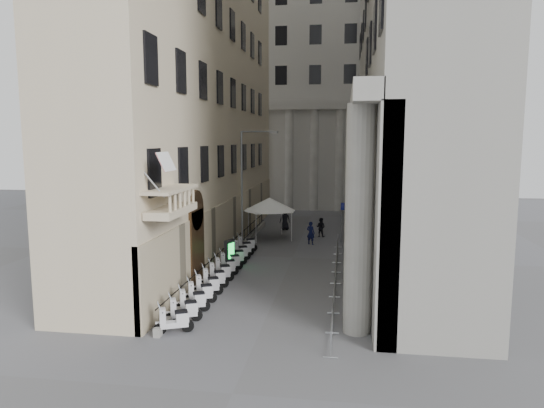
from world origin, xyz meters
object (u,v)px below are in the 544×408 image
at_px(scooter_0, 175,333).
at_px(security_tent, 277,205).
at_px(street_lamp, 247,179).
at_px(pedestrian_b, 321,227).
at_px(pedestrian_a, 311,233).
at_px(info_kiosk, 230,253).

height_order(scooter_0, security_tent, security_tent).
relative_size(street_lamp, pedestrian_b, 5.45).
distance_m(security_tent, pedestrian_a, 3.85).
distance_m(street_lamp, pedestrian_b, 9.26).
relative_size(info_kiosk, pedestrian_a, 0.99).
xyz_separation_m(scooter_0, street_lamp, (-0.11, 16.69, 5.52)).
bearing_deg(street_lamp, security_tent, 74.36).
relative_size(scooter_0, street_lamp, 0.16).
xyz_separation_m(security_tent, info_kiosk, (-1.91, -9.29, -2.03)).
distance_m(security_tent, info_kiosk, 9.70).
height_order(scooter_0, info_kiosk, info_kiosk).
xyz_separation_m(pedestrian_a, pedestrian_b, (0.65, 3.31, -0.10)).
distance_m(street_lamp, info_kiosk, 7.07).
bearing_deg(info_kiosk, security_tent, 99.45).
distance_m(scooter_0, pedestrian_a, 19.81).
distance_m(security_tent, street_lamp, 5.00).
bearing_deg(pedestrian_b, street_lamp, 69.34).
height_order(scooter_0, pedestrian_a, pedestrian_a).
relative_size(security_tent, info_kiosk, 2.35).
height_order(security_tent, info_kiosk, security_tent).
relative_size(scooter_0, info_kiosk, 0.80).
distance_m(scooter_0, street_lamp, 17.58).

